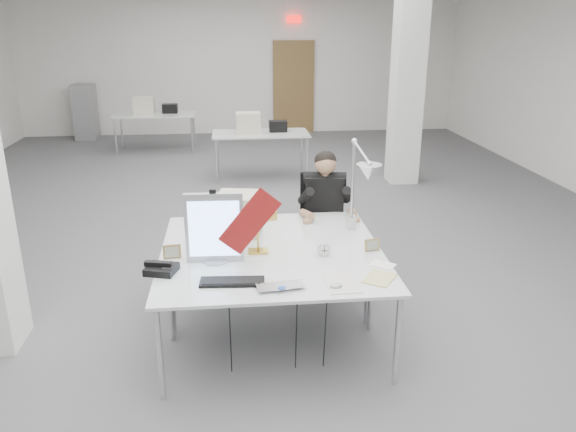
% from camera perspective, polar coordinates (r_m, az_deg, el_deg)
% --- Properties ---
extents(room_shell, '(10.04, 14.04, 3.24)m').
position_cam_1_polar(room_shell, '(6.49, -2.94, 11.79)').
color(room_shell, '#525255').
rests_on(room_shell, ground).
extents(desk_main, '(1.80, 0.90, 0.02)m').
position_cam_1_polar(desk_main, '(4.21, -1.22, -6.01)').
color(desk_main, silver).
rests_on(desk_main, room_shell).
extents(desk_second, '(1.80, 0.90, 0.02)m').
position_cam_1_polar(desk_second, '(5.03, -2.08, -1.64)').
color(desk_second, silver).
rests_on(desk_second, room_shell).
extents(bg_desk_a, '(1.60, 0.80, 0.02)m').
position_cam_1_polar(bg_desk_a, '(9.48, -2.80, 8.36)').
color(bg_desk_a, silver).
rests_on(bg_desk_a, room_shell).
extents(bg_desk_b, '(1.60, 0.80, 0.02)m').
position_cam_1_polar(bg_desk_b, '(11.73, -13.39, 9.99)').
color(bg_desk_b, silver).
rests_on(bg_desk_b, room_shell).
extents(filing_cabinet, '(0.45, 0.55, 1.20)m').
position_cam_1_polar(filing_cabinet, '(13.47, -19.90, 9.92)').
color(filing_cabinet, gray).
rests_on(filing_cabinet, room_shell).
extents(office_chair, '(0.56, 0.56, 0.99)m').
position_cam_1_polar(office_chair, '(5.75, 3.60, -1.55)').
color(office_chair, black).
rests_on(office_chair, room_shell).
extents(seated_person, '(0.56, 0.66, 0.89)m').
position_cam_1_polar(seated_person, '(5.57, 3.76, 2.14)').
color(seated_person, black).
rests_on(seated_person, office_chair).
extents(monitor, '(0.45, 0.06, 0.55)m').
position_cam_1_polar(monitor, '(4.34, -7.51, -1.21)').
color(monitor, '#A2A3A7').
rests_on(monitor, desk_main).
extents(pennant, '(0.50, 0.05, 0.53)m').
position_cam_1_polar(pennant, '(4.29, -3.89, -0.55)').
color(pennant, maroon).
rests_on(pennant, monitor).
extents(keyboard, '(0.47, 0.19, 0.02)m').
position_cam_1_polar(keyboard, '(4.07, -5.69, -6.67)').
color(keyboard, black).
rests_on(keyboard, desk_main).
extents(laptop, '(0.36, 0.26, 0.03)m').
position_cam_1_polar(laptop, '(3.93, -0.62, -7.52)').
color(laptop, '#A7A7AB').
rests_on(laptop, desk_main).
extents(mouse, '(0.10, 0.07, 0.03)m').
position_cam_1_polar(mouse, '(3.99, 4.89, -7.08)').
color(mouse, '#A1A1A6').
rests_on(mouse, desk_main).
extents(bankers_lamp, '(0.34, 0.23, 0.36)m').
position_cam_1_polar(bankers_lamp, '(4.51, -3.08, -1.58)').
color(bankers_lamp, gold).
rests_on(bankers_lamp, desk_main).
extents(desk_phone, '(0.26, 0.25, 0.05)m').
position_cam_1_polar(desk_phone, '(4.31, -12.73, -5.30)').
color(desk_phone, black).
rests_on(desk_phone, desk_main).
extents(picture_frame_left, '(0.14, 0.05, 0.11)m').
position_cam_1_polar(picture_frame_left, '(4.54, -11.71, -3.56)').
color(picture_frame_left, '#9C7A43').
rests_on(picture_frame_left, desk_main).
extents(picture_frame_right, '(0.13, 0.06, 0.10)m').
position_cam_1_polar(picture_frame_right, '(4.63, 8.54, -2.92)').
color(picture_frame_right, tan).
rests_on(picture_frame_right, desk_main).
extents(desk_clock, '(0.10, 0.04, 0.10)m').
position_cam_1_polar(desk_clock, '(4.50, 3.66, -3.45)').
color(desk_clock, silver).
rests_on(desk_clock, desk_main).
extents(paper_stack_a, '(0.24, 0.33, 0.01)m').
position_cam_1_polar(paper_stack_a, '(4.06, 5.48, -6.82)').
color(paper_stack_a, silver).
rests_on(paper_stack_a, desk_main).
extents(paper_stack_b, '(0.30, 0.32, 0.01)m').
position_cam_1_polar(paper_stack_b, '(4.17, 9.28, -6.24)').
color(paper_stack_b, '#CECA7B').
rests_on(paper_stack_b, desk_main).
extents(paper_stack_c, '(0.22, 0.21, 0.01)m').
position_cam_1_polar(paper_stack_c, '(4.40, 9.60, -4.91)').
color(paper_stack_c, white).
rests_on(paper_stack_c, desk_main).
extents(beige_monitor, '(0.43, 0.41, 0.35)m').
position_cam_1_polar(beige_monitor, '(4.95, -4.96, 0.26)').
color(beige_monitor, '#BBB59B').
rests_on(beige_monitor, desk_second).
extents(architect_lamp, '(0.52, 0.79, 0.96)m').
position_cam_1_polar(architect_lamp, '(4.73, 7.25, 3.11)').
color(architect_lamp, silver).
rests_on(architect_lamp, desk_second).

